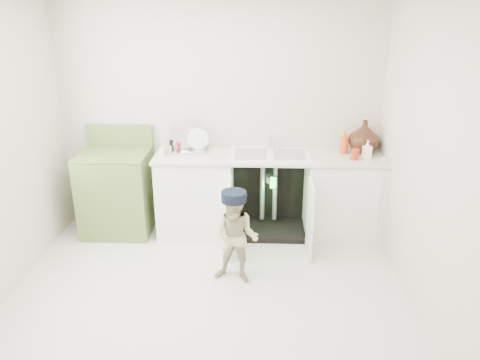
% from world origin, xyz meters
% --- Properties ---
extents(ground, '(3.50, 3.50, 0.00)m').
position_xyz_m(ground, '(0.00, 0.00, 0.00)').
color(ground, '#B8B0A1').
rests_on(ground, ground).
extents(room_shell, '(6.00, 5.50, 1.26)m').
position_xyz_m(room_shell, '(0.00, 0.00, 1.25)').
color(room_shell, beige).
rests_on(room_shell, ground).
extents(counter_run, '(2.44, 1.02, 1.25)m').
position_xyz_m(counter_run, '(0.59, 1.21, 0.48)').
color(counter_run, white).
rests_on(counter_run, ground).
extents(avocado_stove, '(0.73, 0.65, 1.14)m').
position_xyz_m(avocado_stove, '(-1.12, 1.18, 0.47)').
color(avocado_stove, '#597332').
rests_on(avocado_stove, ground).
extents(repair_worker, '(0.62, 0.87, 0.88)m').
position_xyz_m(repair_worker, '(0.24, 0.20, 0.45)').
color(repair_worker, tan).
rests_on(repair_worker, ground).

